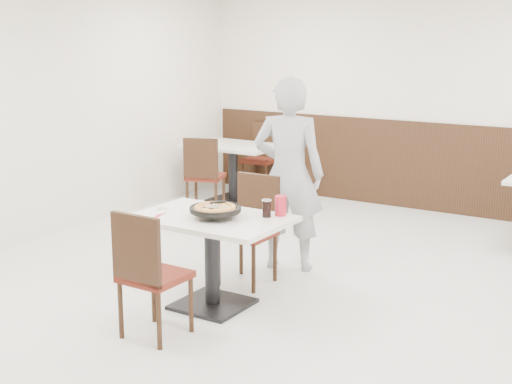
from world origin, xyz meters
The scene contains 20 objects.
floor centered at (0.00, 0.00, 0.00)m, with size 7.00×7.00×0.00m, color beige.
wall_back centered at (0.00, 3.50, 1.40)m, with size 6.00×0.04×2.80m, color beige.
wall_left centered at (-3.00, 0.00, 1.40)m, with size 0.04×7.00×2.80m, color beige.
wainscot_back centered at (0.00, 3.48, 0.55)m, with size 5.90×0.03×1.10m, color black.
main_table centered at (-0.27, -0.54, 0.38)m, with size 1.20×0.80×0.75m, color white, non-canonical shape.
chair_near centered at (-0.28, -1.22, 0.47)m, with size 0.42×0.42×0.95m, color black, non-canonical shape.
chair_far centered at (-0.32, 0.06, 0.47)m, with size 0.42×0.42×0.95m, color black, non-canonical shape.
trivet centered at (-0.25, -0.56, 0.77)m, with size 0.13×0.13×0.04m, color black.
pizza_pan centered at (-0.21, -0.56, 0.79)m, with size 0.35×0.35×0.01m, color black.
pizza centered at (-0.22, -0.56, 0.81)m, with size 0.33×0.33×0.02m, color #DD9346.
pizza_server centered at (-0.22, -0.57, 0.84)m, with size 0.07×0.09×0.00m, color silver.
napkin centered at (-0.71, -0.73, 0.75)m, with size 0.16×0.16×0.00m, color white.
side_plate centered at (-0.71, -0.71, 0.76)m, with size 0.18×0.18×0.01m, color white.
fork centered at (-0.71, -0.68, 0.77)m, with size 0.01×0.15×0.00m, color silver.
cola_glass centered at (0.11, -0.32, 0.81)m, with size 0.07×0.07×0.13m, color black.
red_cup centered at (0.18, -0.22, 0.83)m, with size 0.09×0.09×0.16m, color #B1192B.
diner_person centered at (-0.23, 0.63, 0.90)m, with size 0.65×0.43×1.79m, color #A1A1A6.
bg_table_left centered at (-2.20, 2.63, 0.38)m, with size 1.20×0.80×0.75m, color white, non-canonical shape.
bg_chair_left_near centered at (-2.13, 1.92, 0.47)m, with size 0.42×0.42×0.95m, color black, non-canonical shape.
bg_chair_left_far centered at (-2.18, 3.25, 0.47)m, with size 0.42×0.42×0.95m, color black, non-canonical shape.
Camera 1 is at (2.93, -4.95, 2.16)m, focal length 50.00 mm.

